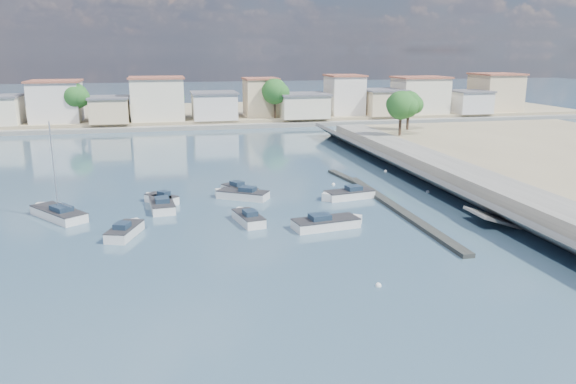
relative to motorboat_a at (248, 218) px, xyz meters
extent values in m
plane|color=#314A63|center=(7.43, 30.57, -0.38)|extent=(400.00, 400.00, 0.00)
cube|color=slate|center=(25.93, 3.57, 0.52)|extent=(5.00, 90.00, 1.80)
cube|color=slate|center=(21.58, 3.57, 0.52)|extent=(4.17, 90.00, 2.86)
cube|color=slate|center=(21.43, -5.43, 0.02)|extent=(5.31, 3.50, 1.94)
cube|color=black|center=(14.43, 0.57, -0.20)|extent=(1.00, 26.00, 0.35)
cube|color=black|center=(13.93, 14.57, -0.23)|extent=(2.00, 8.05, 0.30)
cube|color=gray|center=(7.43, 82.57, 0.32)|extent=(160.00, 40.00, 1.40)
cube|color=slate|center=(7.43, 61.57, 0.02)|extent=(160.00, 2.50, 0.80)
cube|color=silver|center=(-26.57, 68.57, 4.77)|extent=(9.00, 9.00, 7.50)
cube|color=#99513D|center=(-26.57, 68.57, 8.70)|extent=(9.54, 9.54, 0.35)
cube|color=beige|center=(-16.57, 65.57, 3.27)|extent=(7.00, 8.00, 4.50)
cube|color=#595960|center=(-16.57, 65.57, 5.70)|extent=(7.42, 8.48, 0.35)
cube|color=beige|center=(-7.57, 67.57, 5.02)|extent=(10.00, 9.00, 8.00)
cube|color=#99513D|center=(-7.57, 67.57, 9.20)|extent=(10.60, 9.54, 0.35)
cube|color=silver|center=(3.43, 66.57, 3.52)|extent=(8.50, 8.50, 5.00)
cube|color=#595960|center=(3.43, 66.57, 6.20)|extent=(9.01, 9.01, 0.35)
cube|color=beige|center=(13.43, 69.57, 4.77)|extent=(6.50, 7.50, 7.50)
cube|color=#99513D|center=(13.43, 69.57, 8.70)|extent=(6.89, 7.95, 0.35)
cube|color=beige|center=(21.43, 65.57, 3.27)|extent=(9.50, 9.00, 4.50)
cube|color=#595960|center=(21.43, 65.57, 5.70)|extent=(10.07, 9.54, 0.35)
cube|color=silver|center=(31.43, 68.57, 5.02)|extent=(7.00, 8.00, 8.00)
cube|color=#99513D|center=(31.43, 68.57, 9.20)|extent=(7.42, 8.48, 0.35)
cube|color=beige|center=(39.43, 66.57, 3.52)|extent=(8.00, 9.00, 5.00)
cube|color=#595960|center=(39.43, 66.57, 6.20)|extent=(8.48, 9.54, 0.35)
cube|color=beige|center=(48.43, 67.57, 4.77)|extent=(10.50, 8.50, 7.50)
cube|color=#99513D|center=(48.43, 67.57, 8.70)|extent=(11.13, 9.01, 0.35)
cube|color=silver|center=(59.43, 65.57, 3.27)|extent=(7.50, 7.50, 4.50)
cube|color=#595960|center=(59.43, 65.57, 5.70)|extent=(7.95, 7.95, 0.35)
cube|color=beige|center=(67.43, 68.57, 5.02)|extent=(9.00, 9.50, 8.00)
cube|color=#99513D|center=(67.43, 68.57, 9.20)|extent=(9.54, 10.07, 0.35)
cylinder|color=#38281E|center=(-22.57, 65.57, 2.71)|extent=(0.44, 0.44, 3.38)
sphere|color=#1A501A|center=(-22.57, 65.57, 6.05)|extent=(4.80, 4.80, 4.80)
sphere|color=#1A501A|center=(-21.67, 64.97, 5.82)|extent=(3.60, 3.60, 3.60)
sphere|color=#1A501A|center=(-23.32, 66.02, 6.20)|extent=(3.30, 3.30, 3.30)
cylinder|color=#38281E|center=(-4.57, 68.57, 2.48)|extent=(0.44, 0.44, 2.93)
sphere|color=#1A501A|center=(-4.57, 68.57, 5.38)|extent=(4.16, 4.16, 4.16)
sphere|color=#1A501A|center=(-3.79, 68.05, 5.18)|extent=(3.12, 3.12, 3.12)
sphere|color=#1A501A|center=(-5.22, 68.96, 5.51)|extent=(2.86, 2.86, 2.86)
cylinder|color=#38281E|center=(15.43, 64.57, 2.82)|extent=(0.44, 0.44, 3.60)
sphere|color=#1A501A|center=(15.43, 64.57, 6.38)|extent=(5.12, 5.12, 5.12)
sphere|color=#1A501A|center=(16.39, 63.93, 6.14)|extent=(3.84, 3.84, 3.84)
sphere|color=#1A501A|center=(14.63, 65.05, 6.54)|extent=(3.52, 3.52, 3.52)
cylinder|color=#38281E|center=(31.43, 67.57, 2.60)|extent=(0.44, 0.44, 3.15)
sphere|color=#1A501A|center=(31.43, 67.57, 5.71)|extent=(4.48, 4.48, 4.48)
sphere|color=#1A501A|center=(32.27, 67.01, 5.50)|extent=(3.36, 3.36, 3.36)
sphere|color=#1A501A|center=(30.73, 67.99, 5.85)|extent=(3.08, 3.08, 3.08)
cylinder|color=#38281E|center=(47.43, 66.57, 2.37)|extent=(0.44, 0.44, 2.70)
sphere|color=#1A501A|center=(47.43, 66.57, 5.04)|extent=(3.84, 3.84, 3.84)
sphere|color=#1A501A|center=(48.15, 66.09, 4.86)|extent=(2.88, 2.88, 2.88)
sphere|color=#1A501A|center=(46.83, 66.93, 5.16)|extent=(2.64, 2.64, 2.64)
cylinder|color=#38281E|center=(29.43, 34.57, 3.00)|extent=(0.44, 0.44, 3.15)
sphere|color=#1A501A|center=(29.43, 34.57, 6.11)|extent=(4.48, 4.48, 4.48)
sphere|color=#1A501A|center=(30.27, 34.01, 5.90)|extent=(3.36, 3.36, 3.36)
sphere|color=#1A501A|center=(28.73, 34.99, 6.25)|extent=(3.08, 3.08, 3.08)
cylinder|color=#38281E|center=(33.43, 40.57, 2.88)|extent=(0.44, 0.44, 2.93)
sphere|color=#1A501A|center=(33.43, 40.57, 5.78)|extent=(4.16, 4.16, 4.16)
sphere|color=#1A501A|center=(34.21, 40.05, 5.58)|extent=(3.12, 3.12, 3.12)
sphere|color=#1A501A|center=(32.78, 40.96, 5.91)|extent=(2.86, 2.86, 2.86)
cube|color=silver|center=(0.05, -0.23, -0.08)|extent=(2.49, 4.58, 1.00)
cube|color=silver|center=(-0.31, 1.60, -0.08)|extent=(1.67, 1.67, 1.00)
cube|color=#262628|center=(0.05, -0.23, 0.42)|extent=(2.52, 4.59, 0.08)
cube|color=#1C2C3E|center=(0.13, -0.66, 0.66)|extent=(1.28, 1.48, 0.48)
cube|color=silver|center=(-10.38, -1.62, -0.08)|extent=(3.07, 4.62, 1.00)
cube|color=silver|center=(-9.77, 0.10, -0.08)|extent=(1.63, 1.63, 1.00)
cube|color=#262628|center=(-10.38, -1.62, 0.42)|extent=(3.10, 4.63, 0.08)
cube|color=#1C2C3E|center=(-10.53, -2.03, 0.66)|extent=(1.44, 1.57, 0.48)
cube|color=silver|center=(0.77, 8.18, -0.08)|extent=(5.41, 4.40, 1.00)
cube|color=silver|center=(-1.11, 9.36, -0.08)|extent=(1.66, 1.66, 1.00)
cube|color=#262628|center=(0.77, 8.18, 0.42)|extent=(5.43, 4.43, 0.08)
cube|color=#1C2C3E|center=(1.21, 7.91, 0.66)|extent=(1.96, 1.85, 0.48)
cube|color=silver|center=(11.43, 5.91, -0.08)|extent=(5.22, 2.81, 1.00)
cube|color=silver|center=(9.35, 5.56, -0.08)|extent=(2.00, 2.00, 1.00)
cube|color=#262628|center=(11.43, 5.91, 0.42)|extent=(5.23, 2.85, 0.08)
cube|color=#1C2C3E|center=(11.92, 5.99, 0.66)|extent=(1.67, 1.48, 0.48)
cube|color=silver|center=(-7.37, 6.02, -0.08)|extent=(2.49, 5.37, 1.00)
cube|color=silver|center=(-7.56, 8.25, -0.08)|extent=(2.06, 2.06, 1.00)
cube|color=#262628|center=(-7.37, 6.02, 0.42)|extent=(2.53, 5.37, 0.08)
cube|color=#1C2C3E|center=(-7.33, 5.50, 0.66)|extent=(1.41, 1.67, 0.48)
cube|color=silver|center=(-7.37, 8.21, -0.08)|extent=(3.41, 3.54, 1.00)
cube|color=silver|center=(-8.38, 9.32, -0.08)|extent=(1.04, 1.04, 1.00)
cube|color=#262628|center=(-7.37, 8.21, 0.42)|extent=(3.43, 3.56, 0.08)
cube|color=#1C2C3E|center=(-7.13, 7.95, 0.66)|extent=(1.36, 1.37, 0.48)
cube|color=silver|center=(0.72, 10.21, -0.08)|extent=(3.65, 4.66, 1.00)
cube|color=silver|center=(1.67, 8.56, -0.08)|extent=(1.44, 1.44, 1.00)
cube|color=#262628|center=(0.72, 10.21, 0.42)|extent=(3.68, 4.67, 0.08)
cube|color=#1C2C3E|center=(0.49, 10.59, 0.66)|extent=(1.56, 1.66, 0.48)
cube|color=silver|center=(6.27, -3.10, -0.08)|extent=(5.88, 2.99, 1.00)
cube|color=silver|center=(8.66, -2.75, -0.08)|extent=(2.18, 2.18, 1.00)
cube|color=#262628|center=(6.27, -3.10, 0.42)|extent=(5.89, 3.04, 0.08)
cube|color=#1C2C3E|center=(5.71, -3.18, 0.66)|extent=(1.87, 1.60, 0.48)
cube|color=silver|center=(-16.52, 5.00, -0.08)|extent=(5.64, 6.55, 1.00)
cube|color=silver|center=(-18.23, 7.31, -0.08)|extent=(1.75, 1.75, 1.00)
cube|color=#262628|center=(-16.52, 5.00, 0.42)|extent=(5.67, 6.58, 0.08)
cube|color=#1C2C3E|center=(-16.13, 4.48, 0.66)|extent=(2.25, 2.38, 0.48)
cylinder|color=silver|center=(-16.52, 5.00, 4.42)|extent=(0.12, 0.12, 8.00)
cylinder|color=silver|center=(-15.81, 4.04, 1.12)|extent=(1.49, 1.98, 0.08)
sphere|color=white|center=(14.62, -5.65, -0.33)|extent=(0.39, 0.39, 0.39)
sphere|color=white|center=(14.24, -1.58, -0.33)|extent=(0.39, 0.39, 0.39)
sphere|color=white|center=(6.13, -15.61, -0.33)|extent=(0.39, 0.39, 0.39)
sphere|color=white|center=(20.43, 6.37, -0.33)|extent=(0.39, 0.39, 0.39)
sphere|color=white|center=(11.59, 11.90, -0.33)|extent=(0.39, 0.39, 0.39)
sphere|color=white|center=(20.12, 17.34, -0.33)|extent=(0.39, 0.39, 0.39)
camera|label=1|loc=(-6.91, -47.07, 14.39)|focal=35.00mm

